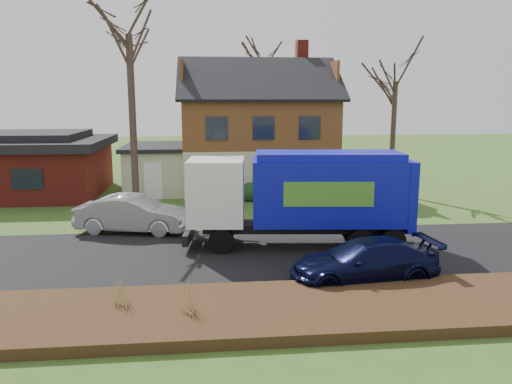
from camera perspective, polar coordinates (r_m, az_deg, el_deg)
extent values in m
plane|color=#36521B|center=(18.35, -1.68, -7.17)|extent=(120.00, 120.00, 0.00)
cube|color=black|center=(18.35, -1.68, -7.14)|extent=(80.00, 7.00, 0.02)
cube|color=black|center=(13.36, 0.02, -13.46)|extent=(80.00, 3.50, 0.30)
cube|color=beige|center=(31.88, 0.07, 2.93)|extent=(9.00, 7.50, 2.70)
cube|color=#593019|center=(31.64, 0.07, 7.87)|extent=(9.00, 7.50, 2.80)
cube|color=maroon|center=(33.15, 5.25, 15.49)|extent=(0.70, 0.90, 1.60)
cube|color=beige|center=(31.37, -11.18, 2.51)|extent=(3.50, 5.50, 2.60)
cube|color=black|center=(31.21, -11.28, 5.09)|extent=(3.90, 5.90, 0.24)
cube|color=maroon|center=(32.55, -25.08, 2.17)|extent=(9.00, 7.50, 2.80)
cube|color=black|center=(32.38, -25.31, 5.06)|extent=(9.80, 8.20, 0.50)
cube|color=black|center=(32.35, -25.37, 5.85)|extent=(7.00, 6.00, 0.40)
cylinder|color=black|center=(18.39, -3.99, -5.62)|extent=(0.96, 0.40, 0.94)
cylinder|color=black|center=(20.21, -3.65, -4.13)|extent=(0.96, 0.40, 0.94)
cylinder|color=black|center=(18.77, 11.90, -5.50)|extent=(0.96, 0.40, 0.94)
cylinder|color=black|center=(20.56, 10.81, -4.05)|extent=(0.96, 0.40, 0.94)
cylinder|color=black|center=(19.05, 15.36, -5.41)|extent=(0.96, 0.40, 0.94)
cylinder|color=black|center=(20.81, 13.98, -4.00)|extent=(0.96, 0.40, 0.94)
cube|color=black|center=(19.29, 5.58, -3.97)|extent=(7.81, 1.82, 0.31)
cube|color=white|center=(18.94, -4.55, 0.10)|extent=(2.28, 2.44, 2.43)
cube|color=black|center=(19.01, -7.54, 0.50)|extent=(0.26, 1.98, 0.81)
cube|color=black|center=(19.42, -7.67, -4.74)|extent=(0.44, 2.26, 0.40)
cube|color=#0D10A7|center=(19.09, 8.21, 0.11)|extent=(5.86, 2.79, 2.43)
cube|color=#0D10A7|center=(18.90, 8.31, 4.14)|extent=(5.56, 2.49, 0.27)
cube|color=#0D10A7|center=(19.75, 16.62, -0.14)|extent=(0.53, 2.31, 2.61)
cube|color=#49892C|center=(17.95, 8.32, -0.27)|extent=(3.23, 0.35, 0.90)
cube|color=#49892C|center=(20.17, 7.36, 0.95)|extent=(3.23, 0.35, 0.90)
imported|color=#B0B3B8|center=(21.85, -13.84, -2.45)|extent=(5.01, 2.66, 1.57)
imported|color=black|center=(15.84, 12.24, -7.77)|extent=(4.80, 2.35, 1.34)
cylinder|color=#402F26|center=(26.69, -13.91, 7.71)|extent=(0.37, 0.37, 8.80)
cylinder|color=#413027|center=(30.60, 15.36, 5.91)|extent=(0.30, 0.30, 6.60)
cylinder|color=#382921|center=(39.08, 0.98, 8.57)|extent=(0.32, 0.32, 8.45)
cone|color=#A18D47|center=(13.67, -15.23, -10.71)|extent=(0.04, 0.04, 0.83)
cone|color=#A18D47|center=(13.70, -15.81, -10.70)|extent=(0.04, 0.04, 0.83)
cone|color=#A18D47|center=(13.65, -14.65, -10.72)|extent=(0.04, 0.04, 0.83)
cone|color=#A18D47|center=(13.77, -15.16, -10.55)|extent=(0.04, 0.04, 0.83)
cone|color=#A18D47|center=(13.57, -15.31, -10.88)|extent=(0.04, 0.04, 0.83)
cone|color=#B3834F|center=(12.92, -7.86, -11.58)|extent=(0.04, 0.04, 0.88)
cone|color=#B3834F|center=(12.93, -8.49, -11.58)|extent=(0.04, 0.04, 0.88)
cone|color=#B3834F|center=(12.92, -7.24, -11.57)|extent=(0.04, 0.04, 0.88)
cone|color=#B3834F|center=(13.03, -7.85, -11.39)|extent=(0.04, 0.04, 0.88)
cone|color=#B3834F|center=(12.82, -7.88, -11.76)|extent=(0.04, 0.04, 0.88)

